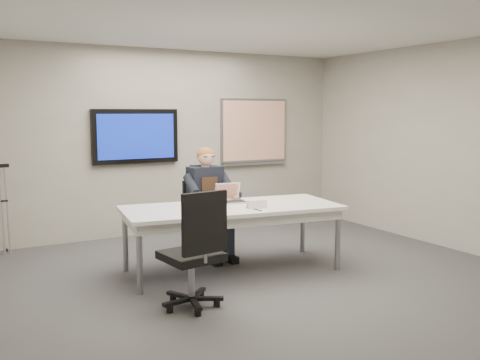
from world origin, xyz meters
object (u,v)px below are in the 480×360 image
office_chair_far (203,231)px  conference_table (232,213)px  seated_person (211,214)px  office_chair_near (194,272)px  laptop (230,197)px

office_chair_far → conference_table: bearing=-103.6°
office_chair_far → seated_person: seated_person is taller
conference_table → office_chair_far: office_chair_far is taller
conference_table → office_chair_near: office_chair_near is taller
conference_table → laptop: (0.12, 0.26, 0.15)m
laptop → conference_table: bearing=-108.0°
office_chair_near → conference_table: bearing=-142.0°
office_chair_far → office_chair_near: bearing=-128.5°
conference_table → office_chair_far: size_ratio=2.72×
office_chair_near → seated_person: seated_person is taller
conference_table → office_chair_near: 1.32m
office_chair_near → laptop: office_chair_near is taller
office_chair_far → laptop: size_ratio=2.79×
conference_table → laptop: 0.32m
conference_table → laptop: size_ratio=7.58×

